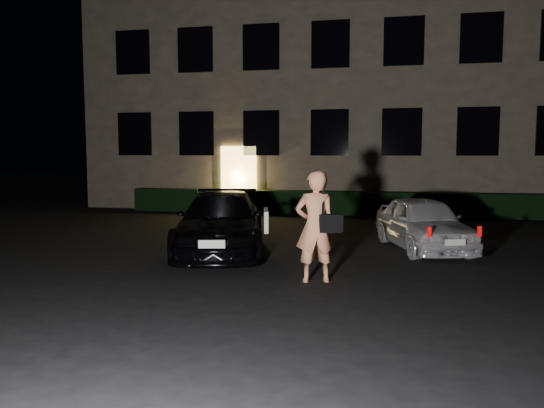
# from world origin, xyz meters

# --- Properties ---
(ground) EXTENTS (80.00, 80.00, 0.00)m
(ground) POSITION_xyz_m (0.00, 0.00, 0.00)
(ground) COLOR black
(ground) RESTS_ON ground
(building) EXTENTS (20.00, 8.11, 12.00)m
(building) POSITION_xyz_m (-0.00, 14.99, 6.00)
(building) COLOR brown
(building) RESTS_ON ground
(hedge) EXTENTS (15.00, 0.70, 0.85)m
(hedge) POSITION_xyz_m (0.00, 10.50, 0.42)
(hedge) COLOR black
(hedge) RESTS_ON ground
(sedan) EXTENTS (2.88, 4.94, 1.34)m
(sedan) POSITION_xyz_m (-1.64, 2.60, 0.67)
(sedan) COLOR black
(sedan) RESTS_ON ground
(hatch) EXTENTS (2.43, 3.92, 1.24)m
(hatch) POSITION_xyz_m (2.89, 3.80, 0.62)
(hatch) COLOR silver
(hatch) RESTS_ON ground
(man) EXTENTS (0.90, 0.66, 1.95)m
(man) POSITION_xyz_m (0.82, 0.20, 0.98)
(man) COLOR #EB9363
(man) RESTS_ON ground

